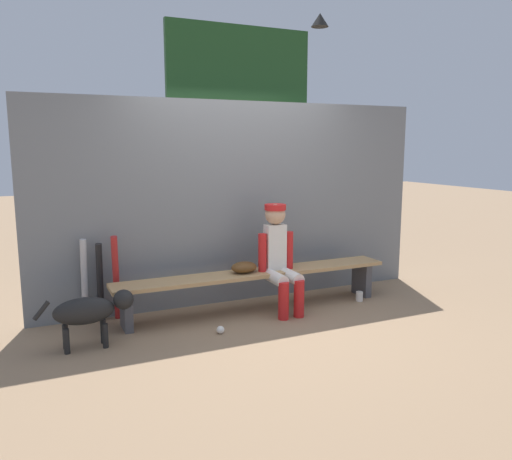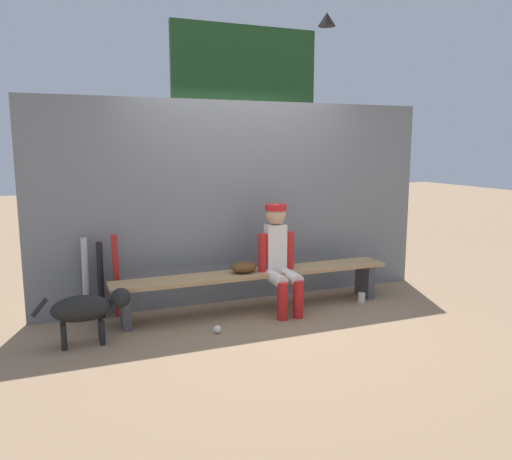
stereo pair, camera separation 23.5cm
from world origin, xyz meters
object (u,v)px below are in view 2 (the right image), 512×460
dugout_bench (256,279)px  cup_on_ground (361,298)px  dog (88,308)px  scoreboard (250,90)px  bat_aluminum_red (116,277)px  baseball (217,329)px  baseball_glove (244,267)px  player_seated (280,255)px  cup_on_bench (275,265)px  bat_aluminum_black (101,281)px  bat_aluminum_silver (85,279)px

dugout_bench → cup_on_ground: dugout_bench is taller
dog → scoreboard: bearing=39.9°
cup_on_ground → scoreboard: scoreboard is taller
bat_aluminum_red → scoreboard: scoreboard is taller
bat_aluminum_red → dog: bat_aluminum_red is taller
dugout_bench → baseball: 0.83m
baseball_glove → bat_aluminum_red: (-1.28, 0.28, -0.04)m
player_seated → dog: bearing=-173.5°
bat_aluminum_red → cup_on_bench: 1.66m
player_seated → scoreboard: bearing=79.3°
dugout_bench → bat_aluminum_black: 1.60m
baseball → cup_on_bench: cup_on_bench is taller
bat_aluminum_red → cup_on_ground: bearing=-10.1°
bat_aluminum_red → dog: size_ratio=1.06×
dugout_bench → cup_on_ground: (1.21, -0.19, -0.29)m
baseball_glove → player_seated: bearing=-16.5°
baseball → scoreboard: 3.40m
baseball_glove → scoreboard: 2.63m
baseball_glove → dugout_bench: bearing=0.0°
bat_aluminum_silver → scoreboard: bearing=28.5°
bat_aluminum_red → dog: (-0.32, -0.61, -0.11)m
dugout_bench → baseball: dugout_bench is taller
bat_aluminum_red → bat_aluminum_black: 0.16m
dugout_bench → scoreboard: 2.71m
cup_on_ground → scoreboard: (-0.67, 1.77, 2.43)m
baseball → cup_on_ground: size_ratio=0.67×
bat_aluminum_red → baseball: size_ratio=12.08×
player_seated → baseball: 1.08m
cup_on_bench → dog: (-1.95, -0.31, -0.15)m
dugout_bench → bat_aluminum_red: size_ratio=3.42×
bat_aluminum_black → cup_on_ground: 2.85m
bat_aluminum_silver → cup_on_bench: 1.96m
bat_aluminum_red → bat_aluminum_black: (-0.15, 0.05, -0.04)m
player_seated → bat_aluminum_black: size_ratio=1.42×
bat_aluminum_black → bat_aluminum_silver: bat_aluminum_silver is taller
bat_aluminum_red → cup_on_bench: bearing=-10.4°
scoreboard → dog: scoreboard is taller
bat_aluminum_red → bat_aluminum_silver: bearing=165.9°
player_seated → bat_aluminum_black: 1.86m
bat_aluminum_black → player_seated: bearing=-13.7°
baseball_glove → cup_on_ground: 1.43m
cup_on_bench → scoreboard: size_ratio=0.03×
bat_aluminum_silver → dog: 0.69m
bat_aluminum_black → bat_aluminum_red: bearing=-19.3°
cup_on_bench → scoreboard: (0.33, 1.60, 2.00)m
baseball_glove → bat_aluminum_silver: 1.61m
dugout_bench → baseball: size_ratio=41.31×
dugout_bench → player_seated: size_ratio=2.67×
baseball_glove → baseball: 0.81m
dugout_bench → dog: (-1.74, -0.33, -0.01)m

